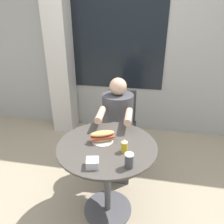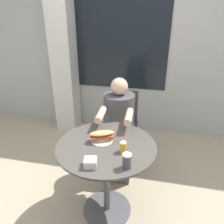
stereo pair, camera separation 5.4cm
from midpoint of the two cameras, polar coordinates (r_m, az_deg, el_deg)
ground_plane at (r=2.33m, az=-0.55°, el=-24.01°), size 8.00×8.00×0.00m
storefront_wall at (r=3.25m, az=6.40°, el=18.44°), size 8.00×0.09×2.80m
lattice_pillar at (r=3.33m, az=-12.11°, el=14.73°), size 0.31×0.31×2.40m
cafe_table at (r=1.95m, az=-0.61°, el=-13.25°), size 0.84×0.84×0.74m
diner_chair at (r=2.76m, az=3.42°, el=-1.75°), size 0.40×0.40×0.87m
seated_diner at (r=2.47m, az=2.25°, el=-5.88°), size 0.36×0.61×1.14m
sandwich_on_plate at (r=1.86m, az=-1.84°, el=-6.44°), size 0.23×0.18×0.10m
drink_cup at (r=1.57m, az=4.91°, el=-12.61°), size 0.07×0.07×0.11m
napkin_box at (r=1.60m, az=-4.66°, el=-13.04°), size 0.11×0.11×0.06m
condiment_bottle at (r=1.73m, az=3.82°, el=-8.86°), size 0.05×0.05×0.11m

